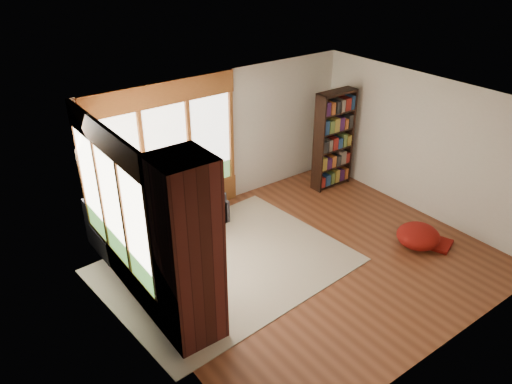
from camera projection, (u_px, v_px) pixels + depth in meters
floor at (309, 258)px, 8.26m from camera, size 5.50×5.50×0.00m
ceiling at (318, 107)px, 7.03m from camera, size 5.50×5.50×0.00m
wall_back at (224, 139)px, 9.41m from camera, size 5.50×0.04×2.60m
wall_front at (456, 268)px, 5.87m from camera, size 5.50×0.04×2.60m
wall_left at (149, 250)px, 6.20m from camera, size 0.04×5.00×2.60m
wall_right at (425, 147)px, 9.08m from camera, size 0.04×5.00×2.60m
windows_back at (167, 152)px, 8.74m from camera, size 2.82×0.10×1.90m
windows_left at (113, 207)px, 7.04m from camera, size 0.10×2.62×1.90m
roller_blind at (89, 161)px, 7.46m from camera, size 0.03×0.72×0.90m
brick_chimney at (187, 253)px, 6.14m from camera, size 0.70×0.70×2.60m
sectional_sofa at (154, 236)px, 8.29m from camera, size 2.20×2.20×0.80m
area_rug at (226, 265)px, 8.07m from camera, size 4.03×3.21×0.01m
bookshelf at (334, 140)px, 10.11m from camera, size 0.87×0.29×2.04m
pouf at (418, 235)px, 8.47m from camera, size 0.75×0.75×0.39m
dog_tan at (175, 201)px, 8.34m from camera, size 1.04×0.93×0.51m
dog_brindle at (159, 232)px, 7.61m from camera, size 0.52×0.74×0.38m
throw_pillows at (149, 207)px, 8.20m from camera, size 1.98×1.68×0.45m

